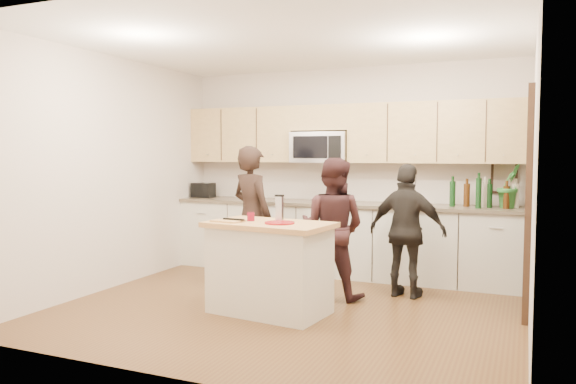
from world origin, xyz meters
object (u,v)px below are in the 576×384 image
at_px(woman_center, 333,228).
at_px(woman_right, 407,231).
at_px(toaster, 203,190).
at_px(island, 269,267).
at_px(woman_left, 252,216).

height_order(woman_center, woman_right, woman_center).
xyz_separation_m(woman_center, woman_right, (0.74, 0.33, -0.03)).
xyz_separation_m(toaster, woman_right, (3.07, -0.80, -0.31)).
xyz_separation_m(island, woman_left, (-0.69, 1.00, 0.37)).
distance_m(woman_left, woman_center, 1.09).
height_order(island, woman_right, woman_right).
relative_size(toaster, woman_center, 0.20).
xyz_separation_m(woman_left, woman_right, (1.82, 0.14, -0.10)).
bearing_deg(woman_right, woman_left, 12.66).
relative_size(toaster, woman_right, 0.21).
bearing_deg(woman_right, toaster, -6.33).
distance_m(island, woman_center, 0.94).
bearing_deg(woman_center, island, 67.88).
distance_m(island, woman_left, 1.27).
relative_size(island, woman_center, 0.84).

